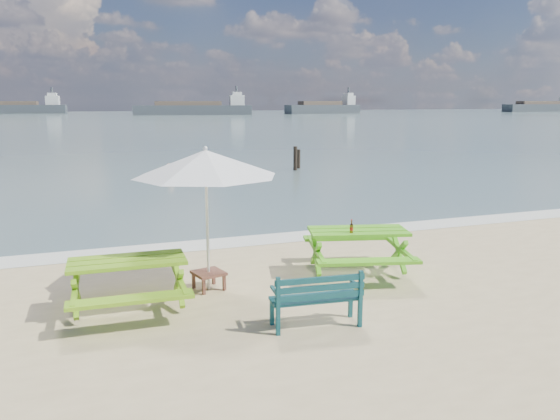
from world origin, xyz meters
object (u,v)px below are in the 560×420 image
object	(u,v)px
patio_umbrella	(206,163)
swimmer	(169,184)
picnic_table_right	(358,253)
park_bench	(316,309)
side_table	(209,280)
picnic_table_left	(129,286)
beer_bottle	(351,228)

from	to	relation	value
patio_umbrella	swimmer	world-z (taller)	patio_umbrella
patio_umbrella	swimmer	distance (m)	14.16
picnic_table_right	patio_umbrella	world-z (taller)	patio_umbrella
park_bench	side_table	bearing A→B (deg)	118.47
side_table	picnic_table_left	bearing A→B (deg)	-157.60
swimmer	picnic_table_left	bearing A→B (deg)	-100.78
park_bench	beer_bottle	world-z (taller)	beer_bottle
patio_umbrella	beer_bottle	size ratio (longest dim) A/B	12.17
picnic_table_left	patio_umbrella	size ratio (longest dim) A/B	0.67
picnic_table_left	park_bench	world-z (taller)	picnic_table_left
picnic_table_right	patio_umbrella	xyz separation A→B (m)	(-2.71, 0.11, 1.71)
side_table	beer_bottle	size ratio (longest dim) A/B	2.43
picnic_table_left	picnic_table_right	size ratio (longest dim) A/B	0.84
park_bench	patio_umbrella	bearing A→B (deg)	118.47
side_table	beer_bottle	xyz separation A→B (m)	(2.48, -0.29, 0.75)
picnic_table_left	side_table	size ratio (longest dim) A/B	3.37
picnic_table_left	patio_umbrella	distance (m)	2.24
picnic_table_left	side_table	xyz separation A→B (m)	(1.32, 0.55, -0.23)
side_table	patio_umbrella	size ratio (longest dim) A/B	0.20
swimmer	park_bench	bearing A→B (deg)	-91.27
swimmer	patio_umbrella	bearing A→B (deg)	-95.86
beer_bottle	swimmer	xyz separation A→B (m)	(-1.05, 14.17, -1.20)
side_table	beer_bottle	distance (m)	2.61
park_bench	side_table	xyz separation A→B (m)	(-1.07, 1.98, -0.08)
beer_bottle	swimmer	world-z (taller)	beer_bottle
picnic_table_right	patio_umbrella	size ratio (longest dim) A/B	0.81
beer_bottle	park_bench	bearing A→B (deg)	-129.70
park_bench	patio_umbrella	world-z (taller)	patio_umbrella
park_bench	beer_bottle	xyz separation A→B (m)	(1.41, 1.69, 0.67)
park_bench	swimmer	xyz separation A→B (m)	(0.35, 15.86, -0.53)
picnic_table_left	picnic_table_right	distance (m)	4.05
side_table	patio_umbrella	world-z (taller)	patio_umbrella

